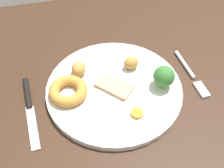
% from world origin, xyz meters
% --- Properties ---
extents(dining_table, '(1.20, 0.84, 0.04)m').
position_xyz_m(dining_table, '(0.00, 0.00, 0.02)').
color(dining_table, '#382316').
rests_on(dining_table, ground).
extents(dinner_plate, '(0.30, 0.30, 0.01)m').
position_xyz_m(dinner_plate, '(0.00, -0.01, 0.04)').
color(dinner_plate, white).
rests_on(dinner_plate, dining_table).
extents(meat_slice_main, '(0.09, 0.09, 0.01)m').
position_xyz_m(meat_slice_main, '(-0.00, -0.01, 0.05)').
color(meat_slice_main, tan).
rests_on(meat_slice_main, dinner_plate).
extents(yorkshire_pudding, '(0.08, 0.08, 0.02)m').
position_xyz_m(yorkshire_pudding, '(0.10, -0.01, 0.06)').
color(yorkshire_pudding, '#C68938').
rests_on(yorkshire_pudding, dinner_plate).
extents(roast_potato_left, '(0.04, 0.04, 0.03)m').
position_xyz_m(roast_potato_left, '(-0.05, -0.06, 0.07)').
color(roast_potato_left, '#BC8C42').
rests_on(roast_potato_left, dinner_plate).
extents(roast_potato_right, '(0.04, 0.04, 0.03)m').
position_xyz_m(roast_potato_right, '(0.07, -0.07, 0.06)').
color(roast_potato_right, '#BC8C42').
rests_on(roast_potato_right, dinner_plate).
extents(carrot_coin_front, '(0.03, 0.03, 0.01)m').
position_xyz_m(carrot_coin_front, '(-0.03, 0.07, 0.05)').
color(carrot_coin_front, orange).
rests_on(carrot_coin_front, dinner_plate).
extents(broccoli_floret, '(0.05, 0.05, 0.05)m').
position_xyz_m(broccoli_floret, '(-0.10, 0.01, 0.08)').
color(broccoli_floret, '#8CB766').
rests_on(broccoli_floret, dinner_plate).
extents(fork, '(0.02, 0.15, 0.01)m').
position_xyz_m(fork, '(-0.19, -0.02, 0.04)').
color(fork, silver).
rests_on(fork, dining_table).
extents(knife, '(0.03, 0.19, 0.01)m').
position_xyz_m(knife, '(0.19, -0.01, 0.04)').
color(knife, black).
rests_on(knife, dining_table).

